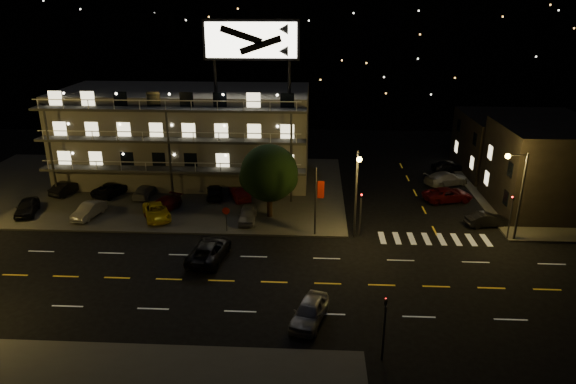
{
  "coord_description": "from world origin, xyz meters",
  "views": [
    {
      "loc": [
        4.83,
        -33.57,
        19.67
      ],
      "look_at": [
        2.61,
        8.0,
        4.27
      ],
      "focal_mm": 32.0,
      "sensor_mm": 36.0,
      "label": 1
    }
  ],
  "objects_px": {
    "lot_car_2": "(157,211)",
    "road_car_west": "(209,251)",
    "tree": "(269,175)",
    "lot_car_4": "(248,215)",
    "lot_car_7": "(145,191)",
    "side_car_0": "(487,220)",
    "road_car_east": "(310,311)"
  },
  "relations": [
    {
      "from": "lot_car_7",
      "to": "lot_car_4",
      "type": "bearing_deg",
      "value": 155.06
    },
    {
      "from": "tree",
      "to": "lot_car_4",
      "type": "height_order",
      "value": "tree"
    },
    {
      "from": "tree",
      "to": "road_car_east",
      "type": "height_order",
      "value": "tree"
    },
    {
      "from": "lot_car_2",
      "to": "lot_car_7",
      "type": "bearing_deg",
      "value": 92.57
    },
    {
      "from": "side_car_0",
      "to": "lot_car_2",
      "type": "bearing_deg",
      "value": 79.33
    },
    {
      "from": "tree",
      "to": "road_car_west",
      "type": "bearing_deg",
      "value": -114.77
    },
    {
      "from": "tree",
      "to": "lot_car_2",
      "type": "bearing_deg",
      "value": -174.42
    },
    {
      "from": "lot_car_4",
      "to": "lot_car_7",
      "type": "height_order",
      "value": "lot_car_4"
    },
    {
      "from": "road_car_west",
      "to": "tree",
      "type": "bearing_deg",
      "value": -106.95
    },
    {
      "from": "lot_car_2",
      "to": "side_car_0",
      "type": "distance_m",
      "value": 31.26
    },
    {
      "from": "side_car_0",
      "to": "road_car_west",
      "type": "xyz_separation_m",
      "value": [
        -24.6,
        -7.93,
        0.12
      ]
    },
    {
      "from": "lot_car_2",
      "to": "road_car_east",
      "type": "xyz_separation_m",
      "value": [
        14.94,
        -16.13,
        -0.06
      ]
    },
    {
      "from": "lot_car_7",
      "to": "side_car_0",
      "type": "height_order",
      "value": "lot_car_7"
    },
    {
      "from": "road_car_east",
      "to": "tree",
      "type": "bearing_deg",
      "value": 119.61
    },
    {
      "from": "tree",
      "to": "lot_car_4",
      "type": "relative_size",
      "value": 1.83
    },
    {
      "from": "lot_car_4",
      "to": "side_car_0",
      "type": "xyz_separation_m",
      "value": [
        22.42,
        0.37,
        -0.16
      ]
    },
    {
      "from": "tree",
      "to": "lot_car_2",
      "type": "distance_m",
      "value": 11.41
    },
    {
      "from": "side_car_0",
      "to": "road_car_east",
      "type": "distance_m",
      "value": 23.0
    },
    {
      "from": "tree",
      "to": "side_car_0",
      "type": "xyz_separation_m",
      "value": [
        20.48,
        -0.99,
        -3.75
      ]
    },
    {
      "from": "side_car_0",
      "to": "lot_car_4",
      "type": "bearing_deg",
      "value": 80.15
    },
    {
      "from": "lot_car_4",
      "to": "road_car_east",
      "type": "bearing_deg",
      "value": -71.03
    },
    {
      "from": "lot_car_2",
      "to": "road_car_east",
      "type": "distance_m",
      "value": 21.99
    },
    {
      "from": "lot_car_7",
      "to": "lot_car_2",
      "type": "bearing_deg",
      "value": 119.48
    },
    {
      "from": "lot_car_2",
      "to": "tree",
      "type": "bearing_deg",
      "value": -19.18
    },
    {
      "from": "lot_car_4",
      "to": "lot_car_2",
      "type": "bearing_deg",
      "value": 175.95
    },
    {
      "from": "lot_car_4",
      "to": "road_car_west",
      "type": "height_order",
      "value": "road_car_west"
    },
    {
      "from": "lot_car_7",
      "to": "road_car_west",
      "type": "distance_m",
      "value": 16.67
    },
    {
      "from": "lot_car_2",
      "to": "road_car_east",
      "type": "bearing_deg",
      "value": -71.97
    },
    {
      "from": "lot_car_2",
      "to": "road_car_west",
      "type": "xyz_separation_m",
      "value": [
        6.66,
        -7.87,
        -0.05
      ]
    },
    {
      "from": "lot_car_2",
      "to": "road_car_east",
      "type": "relative_size",
      "value": 1.08
    },
    {
      "from": "tree",
      "to": "road_car_west",
      "type": "relative_size",
      "value": 1.3
    },
    {
      "from": "lot_car_2",
      "to": "road_car_west",
      "type": "relative_size",
      "value": 0.87
    }
  ]
}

